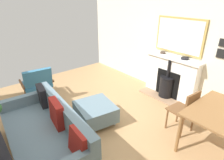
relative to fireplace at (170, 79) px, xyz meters
The scene contains 11 objects.
ground_plane 2.28m from the fireplace, ahead, with size 4.83×5.55×0.01m, color tan.
wall_left 1.00m from the fireplace, 123.32° to the right, with size 0.12×5.55×2.74m, color silver.
fireplace is the anchor object (origin of this frame).
mirror_over_mantel 1.01m from the fireplace, behind, with size 0.04×1.15×0.78m.
mantel_bowl_near 0.65m from the fireplace, 95.97° to the right, with size 0.12×0.12×0.04m.
mantel_bowl_far 0.63m from the fireplace, 96.88° to the left, with size 0.17×0.17×0.04m.
sofa 3.00m from the fireplace, ahead, with size 0.99×1.96×0.84m.
ottoman 2.01m from the fireplace, ahead, with size 0.78×0.82×0.39m.
armchair_accent 3.12m from the fireplace, 36.80° to the right, with size 0.73×0.66×0.81m.
dining_table 1.79m from the fireplace, 57.96° to the left, with size 1.10×0.81×0.73m.
dining_chair_near_fireplace 1.35m from the fireplace, 45.45° to the left, with size 0.43×0.43×0.83m.
Camera 1 is at (1.43, 2.52, 2.27)m, focal length 29.61 mm.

